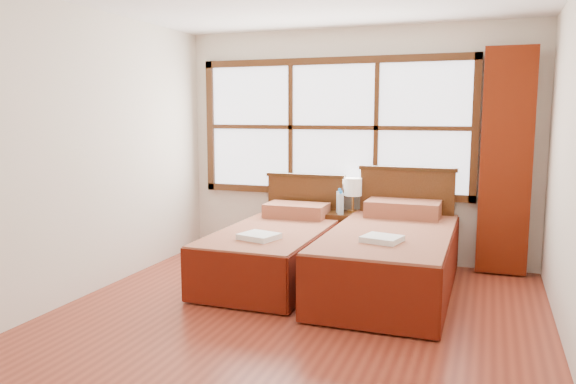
% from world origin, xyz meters
% --- Properties ---
extents(floor, '(4.50, 4.50, 0.00)m').
position_xyz_m(floor, '(0.00, 0.00, 0.00)').
color(floor, brown).
rests_on(floor, ground).
extents(wall_back, '(4.00, 0.00, 4.00)m').
position_xyz_m(wall_back, '(0.00, 2.25, 1.30)').
color(wall_back, silver).
rests_on(wall_back, floor).
extents(wall_left, '(0.00, 4.50, 4.50)m').
position_xyz_m(wall_left, '(-2.00, 0.00, 1.30)').
color(wall_left, silver).
rests_on(wall_left, floor).
extents(window, '(3.16, 0.06, 1.56)m').
position_xyz_m(window, '(-0.25, 2.21, 1.50)').
color(window, white).
rests_on(window, wall_back).
extents(curtain, '(0.50, 0.16, 2.30)m').
position_xyz_m(curtain, '(1.60, 2.11, 1.17)').
color(curtain, maroon).
rests_on(curtain, wall_back).
extents(bed_left, '(1.00, 2.02, 0.97)m').
position_xyz_m(bed_left, '(-0.55, 1.20, 0.30)').
color(bed_left, '#371E0B').
rests_on(bed_left, floor).
extents(bed_right, '(1.11, 2.16, 1.09)m').
position_xyz_m(bed_right, '(0.61, 1.20, 0.33)').
color(bed_right, '#371E0B').
rests_on(bed_right, floor).
extents(nightstand, '(0.42, 0.42, 0.57)m').
position_xyz_m(nightstand, '(-0.02, 1.99, 0.28)').
color(nightstand, '#47260F').
rests_on(nightstand, floor).
extents(towels_left, '(0.39, 0.36, 0.05)m').
position_xyz_m(towels_left, '(-0.52, 0.67, 0.54)').
color(towels_left, white).
rests_on(towels_left, bed_left).
extents(towels_right, '(0.36, 0.33, 0.05)m').
position_xyz_m(towels_right, '(0.61, 0.67, 0.60)').
color(towels_right, white).
rests_on(towels_right, bed_right).
extents(lamp, '(0.20, 0.20, 0.38)m').
position_xyz_m(lamp, '(0.03, 2.08, 0.84)').
color(lamp, '#B9823B').
rests_on(lamp, nightstand).
extents(bottle_near, '(0.07, 0.07, 0.27)m').
position_xyz_m(bottle_near, '(-0.10, 1.98, 0.69)').
color(bottle_near, silver).
rests_on(bottle_near, nightstand).
extents(bottle_far, '(0.07, 0.07, 0.26)m').
position_xyz_m(bottle_far, '(-0.06, 1.89, 0.68)').
color(bottle_far, silver).
rests_on(bottle_far, nightstand).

